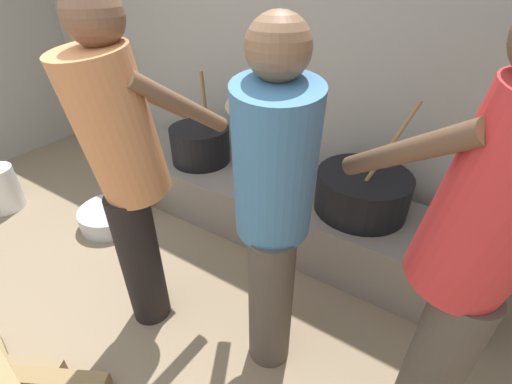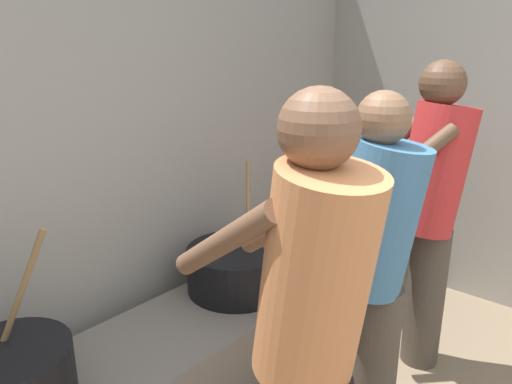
{
  "view_description": "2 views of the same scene",
  "coord_description": "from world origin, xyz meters",
  "px_view_note": "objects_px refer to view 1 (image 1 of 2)",
  "views": [
    {
      "loc": [
        1.38,
        -0.05,
        1.64
      ],
      "look_at": [
        0.66,
        1.06,
        0.8
      ],
      "focal_mm": 24.54,
      "sensor_mm": 36.0,
      "label": 1
    },
    {
      "loc": [
        -0.85,
        0.09,
        1.71
      ],
      "look_at": [
        0.71,
        1.44,
        1.08
      ],
      "focal_mm": 34.14,
      "sensor_mm": 36.0,
      "label": 2
    }
  ],
  "objects_px": {
    "cooking_pot_secondary": "(362,192)",
    "metal_mixing_bowl": "(112,216)",
    "cook_in_blue_shirt": "(273,204)",
    "cooking_pot_main": "(200,144)",
    "bucket_white_plastic": "(0,189)",
    "cook_in_red_shirt": "(476,251)",
    "cook_in_orange_shirt": "(126,165)"
  },
  "relations": [
    {
      "from": "cooking_pot_secondary",
      "to": "metal_mixing_bowl",
      "type": "distance_m",
      "value": 1.82
    },
    {
      "from": "cook_in_blue_shirt",
      "to": "metal_mixing_bowl",
      "type": "distance_m",
      "value": 1.74
    },
    {
      "from": "cooking_pot_main",
      "to": "bucket_white_plastic",
      "type": "bearing_deg",
      "value": -143.86
    },
    {
      "from": "cook_in_red_shirt",
      "to": "metal_mixing_bowl",
      "type": "distance_m",
      "value": 2.37
    },
    {
      "from": "bucket_white_plastic",
      "to": "metal_mixing_bowl",
      "type": "bearing_deg",
      "value": 20.27
    },
    {
      "from": "cook_in_blue_shirt",
      "to": "bucket_white_plastic",
      "type": "distance_m",
      "value": 2.53
    },
    {
      "from": "cooking_pot_secondary",
      "to": "bucket_white_plastic",
      "type": "xyz_separation_m",
      "value": [
        -2.54,
        -0.98,
        -0.33
      ]
    },
    {
      "from": "cook_in_blue_shirt",
      "to": "cooking_pot_main",
      "type": "bearing_deg",
      "value": 143.22
    },
    {
      "from": "metal_mixing_bowl",
      "to": "cook_in_blue_shirt",
      "type": "bearing_deg",
      "value": -8.55
    },
    {
      "from": "cooking_pot_main",
      "to": "bucket_white_plastic",
      "type": "distance_m",
      "value": 1.64
    },
    {
      "from": "cook_in_orange_shirt",
      "to": "cook_in_red_shirt",
      "type": "distance_m",
      "value": 1.34
    },
    {
      "from": "bucket_white_plastic",
      "to": "metal_mixing_bowl",
      "type": "distance_m",
      "value": 0.96
    },
    {
      "from": "cooking_pot_secondary",
      "to": "cook_in_orange_shirt",
      "type": "relative_size",
      "value": 0.43
    },
    {
      "from": "cooking_pot_secondary",
      "to": "cook_in_orange_shirt",
      "type": "xyz_separation_m",
      "value": [
        -0.77,
        -1.02,
        0.42
      ]
    },
    {
      "from": "cook_in_blue_shirt",
      "to": "bucket_white_plastic",
      "type": "height_order",
      "value": "cook_in_blue_shirt"
    },
    {
      "from": "metal_mixing_bowl",
      "to": "cook_in_red_shirt",
      "type": "bearing_deg",
      "value": -4.86
    },
    {
      "from": "cook_in_orange_shirt",
      "to": "cook_in_blue_shirt",
      "type": "bearing_deg",
      "value": 12.65
    },
    {
      "from": "cook_in_red_shirt",
      "to": "cook_in_blue_shirt",
      "type": "relative_size",
      "value": 1.06
    },
    {
      "from": "cooking_pot_main",
      "to": "metal_mixing_bowl",
      "type": "relative_size",
      "value": 1.56
    },
    {
      "from": "bucket_white_plastic",
      "to": "cooking_pot_main",
      "type": "bearing_deg",
      "value": 36.14
    },
    {
      "from": "cooking_pot_main",
      "to": "cooking_pot_secondary",
      "type": "xyz_separation_m",
      "value": [
        1.24,
        0.03,
        -0.01
      ]
    },
    {
      "from": "cook_in_red_shirt",
      "to": "bucket_white_plastic",
      "type": "xyz_separation_m",
      "value": [
        -3.09,
        -0.15,
        -0.76
      ]
    },
    {
      "from": "cooking_pot_secondary",
      "to": "bucket_white_plastic",
      "type": "height_order",
      "value": "cooking_pot_secondary"
    },
    {
      "from": "cook_in_red_shirt",
      "to": "cook_in_orange_shirt",
      "type": "bearing_deg",
      "value": -171.82
    },
    {
      "from": "cook_in_blue_shirt",
      "to": "cook_in_red_shirt",
      "type": "bearing_deg",
      "value": 3.68
    },
    {
      "from": "cooking_pot_main",
      "to": "cook_in_orange_shirt",
      "type": "bearing_deg",
      "value": -64.52
    },
    {
      "from": "cooking_pot_main",
      "to": "cook_in_blue_shirt",
      "type": "height_order",
      "value": "cook_in_blue_shirt"
    },
    {
      "from": "cook_in_red_shirt",
      "to": "metal_mixing_bowl",
      "type": "xyz_separation_m",
      "value": [
        -2.19,
        0.19,
        -0.87
      ]
    },
    {
      "from": "cooking_pot_secondary",
      "to": "cook_in_red_shirt",
      "type": "bearing_deg",
      "value": -56.44
    },
    {
      "from": "cooking_pot_main",
      "to": "cook_in_red_shirt",
      "type": "relative_size",
      "value": 0.44
    },
    {
      "from": "cooking_pot_main",
      "to": "cook_in_blue_shirt",
      "type": "bearing_deg",
      "value": -36.78
    },
    {
      "from": "cook_in_orange_shirt",
      "to": "metal_mixing_bowl",
      "type": "height_order",
      "value": "cook_in_orange_shirt"
    }
  ]
}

